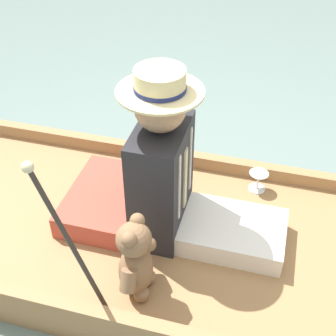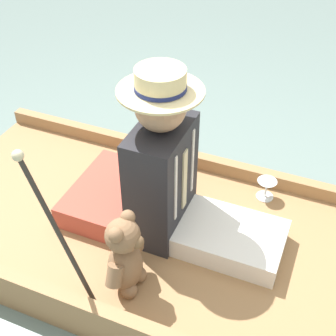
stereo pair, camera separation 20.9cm
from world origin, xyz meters
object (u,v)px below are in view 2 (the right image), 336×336
Objects in this scene: seated_person at (177,180)px; walking_cane at (51,220)px; teddy_bear at (125,257)px; wine_glass at (266,186)px.

walking_cane is (0.52, -0.30, 0.11)m from seated_person.
seated_person is at bearing 169.02° from teddy_bear.
teddy_bear reaches higher than wine_glass.
seated_person is 0.59m from wine_glass.
wine_glass is at bearing 135.96° from seated_person.
teddy_bear is at bearing -14.58° from seated_person.
teddy_bear is at bearing -27.95° from wine_glass.
walking_cane reaches higher than wine_glass.
seated_person is 7.71× the size of wine_glass.
walking_cane is at bearing -35.11° from wine_glass.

